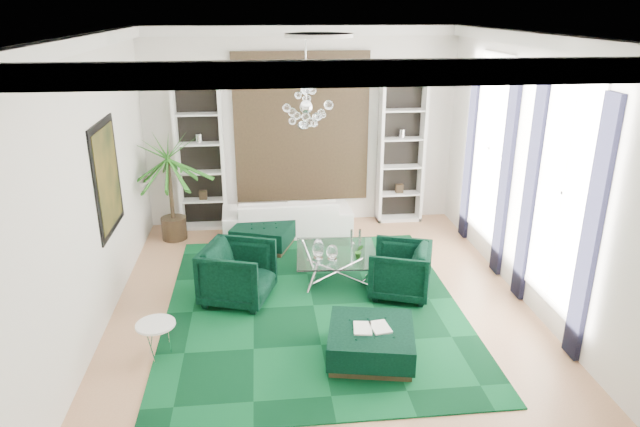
{
  "coord_description": "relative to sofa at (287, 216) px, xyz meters",
  "views": [
    {
      "loc": [
        -0.82,
        -7.4,
        4.14
      ],
      "look_at": [
        0.04,
        0.5,
        1.23
      ],
      "focal_mm": 32.0,
      "sensor_mm": 36.0,
      "label": 1
    }
  ],
  "objects": [
    {
      "name": "floor",
      "position": [
        0.35,
        -2.82,
        -0.36
      ],
      "size": [
        6.0,
        7.0,
        0.02
      ],
      "primitive_type": "cube",
      "color": "tan",
      "rests_on": "ground"
    },
    {
      "name": "ceiling",
      "position": [
        0.35,
        -2.82,
        3.46
      ],
      "size": [
        6.0,
        7.0,
        0.02
      ],
      "primitive_type": "cube",
      "color": "white",
      "rests_on": "ground"
    },
    {
      "name": "wall_back",
      "position": [
        0.35,
        0.69,
        1.55
      ],
      "size": [
        6.0,
        0.02,
        3.8
      ],
      "primitive_type": "cube",
      "color": "silver",
      "rests_on": "ground"
    },
    {
      "name": "wall_front",
      "position": [
        0.35,
        -6.33,
        1.55
      ],
      "size": [
        6.0,
        0.02,
        3.8
      ],
      "primitive_type": "cube",
      "color": "silver",
      "rests_on": "ground"
    },
    {
      "name": "wall_left",
      "position": [
        -2.66,
        -2.82,
        1.55
      ],
      "size": [
        0.02,
        7.0,
        3.8
      ],
      "primitive_type": "cube",
      "color": "silver",
      "rests_on": "ground"
    },
    {
      "name": "wall_right",
      "position": [
        3.36,
        -2.82,
        1.55
      ],
      "size": [
        0.02,
        7.0,
        3.8
      ],
      "primitive_type": "cube",
      "color": "silver",
      "rests_on": "ground"
    },
    {
      "name": "crown_molding",
      "position": [
        0.35,
        -2.82,
        3.35
      ],
      "size": [
        6.0,
        7.0,
        0.18
      ],
      "primitive_type": null,
      "color": "white",
      "rests_on": "ceiling"
    },
    {
      "name": "ceiling_medallion",
      "position": [
        0.35,
        -2.52,
        3.42
      ],
      "size": [
        0.9,
        0.9,
        0.05
      ],
      "primitive_type": "cylinder",
      "color": "white",
      "rests_on": "ceiling"
    },
    {
      "name": "tapestry",
      "position": [
        0.35,
        0.64,
        1.55
      ],
      "size": [
        2.5,
        0.06,
        2.8
      ],
      "primitive_type": "cube",
      "color": "black",
      "rests_on": "wall_back"
    },
    {
      "name": "shelving_left",
      "position": [
        -1.6,
        0.49,
        1.05
      ],
      "size": [
        0.9,
        0.38,
        2.8
      ],
      "primitive_type": null,
      "color": "white",
      "rests_on": "floor"
    },
    {
      "name": "shelving_right",
      "position": [
        2.3,
        0.49,
        1.05
      ],
      "size": [
        0.9,
        0.38,
        2.8
      ],
      "primitive_type": null,
      "color": "white",
      "rests_on": "floor"
    },
    {
      "name": "painting",
      "position": [
        -2.62,
        -2.22,
        1.5
      ],
      "size": [
        0.04,
        1.3,
        1.6
      ],
      "primitive_type": "cube",
      "color": "black",
      "rests_on": "wall_left"
    },
    {
      "name": "window_near",
      "position": [
        3.34,
        -3.72,
        1.55
      ],
      "size": [
        0.03,
        1.1,
        2.9
      ],
      "primitive_type": "cube",
      "color": "white",
      "rests_on": "wall_right"
    },
    {
      "name": "curtain_near_a",
      "position": [
        3.31,
        -4.5,
        1.3
      ],
      "size": [
        0.07,
        0.3,
        3.25
      ],
      "primitive_type": "cube",
      "color": "black",
      "rests_on": "floor"
    },
    {
      "name": "curtain_near_b",
      "position": [
        3.31,
        -2.94,
        1.3
      ],
      "size": [
        0.07,
        0.3,
        3.25
      ],
      "primitive_type": "cube",
      "color": "black",
      "rests_on": "floor"
    },
    {
      "name": "window_far",
      "position": [
        3.34,
        -1.32,
        1.55
      ],
      "size": [
        0.03,
        1.1,
        2.9
      ],
      "primitive_type": "cube",
      "color": "white",
      "rests_on": "wall_right"
    },
    {
      "name": "curtain_far_a",
      "position": [
        3.31,
        -2.1,
        1.3
      ],
      "size": [
        0.07,
        0.3,
        3.25
      ],
      "primitive_type": "cube",
      "color": "black",
      "rests_on": "floor"
    },
    {
      "name": "curtain_far_b",
      "position": [
        3.31,
        -0.54,
        1.3
      ],
      "size": [
        0.07,
        0.3,
        3.25
      ],
      "primitive_type": "cube",
      "color": "black",
      "rests_on": "floor"
    },
    {
      "name": "rug",
      "position": [
        0.22,
        -2.91,
        -0.34
      ],
      "size": [
        4.2,
        5.0,
        0.02
      ],
      "primitive_type": "cube",
      "color": "black",
      "rests_on": "floor"
    },
    {
      "name": "sofa",
      "position": [
        0.0,
        0.0,
        0.0
      ],
      "size": [
        2.46,
        1.04,
        0.71
      ],
      "primitive_type": "imported",
      "rotation": [
        0.0,
        0.0,
        3.18
      ],
      "color": "white",
      "rests_on": "floor"
    },
    {
      "name": "armchair_left",
      "position": [
        -0.85,
        -2.59,
        0.08
      ],
      "size": [
        1.21,
        1.2,
        0.88
      ],
      "primitive_type": "imported",
      "rotation": [
        0.0,
        0.0,
        1.24
      ],
      "color": "black",
      "rests_on": "floor"
    },
    {
      "name": "armchair_right",
      "position": [
        1.55,
        -2.68,
        0.05
      ],
      "size": [
        1.12,
        1.11,
        0.81
      ],
      "primitive_type": "imported",
      "rotation": [
        0.0,
        0.0,
        -1.91
      ],
      "color": "black",
      "rests_on": "floor"
    },
    {
      "name": "coffee_table",
      "position": [
        0.69,
        -2.0,
        -0.14
      ],
      "size": [
        1.35,
        1.35,
        0.43
      ],
      "primitive_type": null,
      "rotation": [
        0.0,
        0.0,
        -0.07
      ],
      "color": "white",
      "rests_on": "floor"
    },
    {
      "name": "ottoman_side",
      "position": [
        -0.44,
        -0.61,
        -0.14
      ],
      "size": [
        1.27,
        1.27,
        0.44
      ],
      "primitive_type": "cube",
      "rotation": [
        0.0,
        0.0,
        -0.36
      ],
      "color": "black",
      "rests_on": "floor"
    },
    {
      "name": "ottoman_front",
      "position": [
        0.81,
        -4.26,
        -0.15
      ],
      "size": [
        1.22,
        1.22,
        0.41
      ],
      "primitive_type": "cube",
      "rotation": [
        0.0,
        0.0,
        -0.2
      ],
      "color": "black",
      "rests_on": "floor"
    },
    {
      "name": "book",
      "position": [
        0.81,
        -4.26,
        0.08
      ],
      "size": [
        0.46,
        0.31,
        0.03
      ],
      "primitive_type": "cube",
      "color": "white",
      "rests_on": "ottoman_front"
    },
    {
      "name": "side_table",
      "position": [
        -1.82,
        -3.96,
        -0.12
      ],
      "size": [
        0.54,
        0.54,
        0.47
      ],
      "primitive_type": "cylinder",
      "rotation": [
        0.0,
        0.0,
        0.11
      ],
      "color": "white",
      "rests_on": "floor"
    },
    {
      "name": "palm",
      "position": [
        -2.12,
        -0.06,
        0.91
      ],
      "size": [
        2.07,
        2.07,
        2.53
      ],
      "primitive_type": null,
      "rotation": [
        0.0,
        0.0,
        0.4
      ],
      "color": "#24691B",
      "rests_on": "floor"
    },
    {
      "name": "chandelier",
      "position": [
        0.17,
        -2.56,
        2.5
      ],
      "size": [
        0.83,
        0.83,
        0.65
      ],
      "primitive_type": null,
      "rotation": [
        0.0,
        0.0,
        -0.17
      ],
      "color": "white",
      "rests_on": "ceiling"
    },
    {
      "name": "table_plant",
      "position": [
        1.0,
        -2.26,
        0.2
      ],
      "size": [
        0.14,
        0.12,
        0.24
      ],
      "primitive_type": "imported",
      "rotation": [
        0.0,
        0.0,
        -0.08
      ],
      "color": "#24691B",
      "rests_on": "coffee_table"
    }
  ]
}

